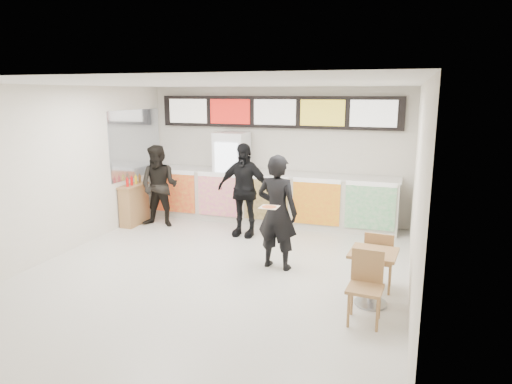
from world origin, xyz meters
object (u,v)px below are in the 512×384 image
at_px(service_counter, 271,198).
at_px(cafe_table, 373,268).
at_px(customer_left, 159,186).
at_px(drinks_fridge, 232,176).
at_px(customer_mid, 243,190).
at_px(customer_main, 277,212).
at_px(condiment_ledge, 134,204).

bearing_deg(service_counter, cafe_table, -54.40).
distance_m(service_counter, customer_left, 2.46).
xyz_separation_m(drinks_fridge, cafe_table, (3.43, -3.51, -0.47)).
bearing_deg(customer_left, drinks_fridge, 35.19).
bearing_deg(customer_mid, service_counter, 80.02).
bearing_deg(customer_main, customer_left, -18.31).
distance_m(service_counter, customer_main, 2.76).
bearing_deg(condiment_ledge, customer_main, -21.78).
bearing_deg(drinks_fridge, customer_left, -140.38).
bearing_deg(service_counter, condiment_ledge, -158.62).
xyz_separation_m(customer_main, customer_left, (-3.09, 1.55, -0.07)).
distance_m(customer_main, condiment_ledge, 4.02).
relative_size(customer_mid, cafe_table, 1.20).
bearing_deg(cafe_table, condiment_ledge, 160.37).
relative_size(customer_left, cafe_table, 1.12).
height_order(cafe_table, condiment_ledge, condiment_ledge).
bearing_deg(customer_mid, customer_left, -178.74).
bearing_deg(customer_left, condiment_ledge, -178.28).
height_order(service_counter, customer_left, customer_left).
relative_size(drinks_fridge, customer_mid, 1.05).
height_order(drinks_fridge, customer_main, drinks_fridge).
height_order(service_counter, customer_mid, customer_mid).
bearing_deg(customer_main, condiment_ledge, -13.53).
relative_size(customer_main, customer_mid, 1.00).
height_order(customer_main, cafe_table, customer_main).
bearing_deg(drinks_fridge, cafe_table, -45.60).
bearing_deg(cafe_table, drinks_fridge, 138.94).
xyz_separation_m(customer_left, cafe_table, (4.71, -2.45, -0.36)).
distance_m(customer_left, cafe_table, 5.32).
distance_m(service_counter, condiment_ledge, 3.03).
distance_m(customer_left, condiment_ledge, 0.75).
xyz_separation_m(customer_main, cafe_table, (1.61, -0.91, -0.42)).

